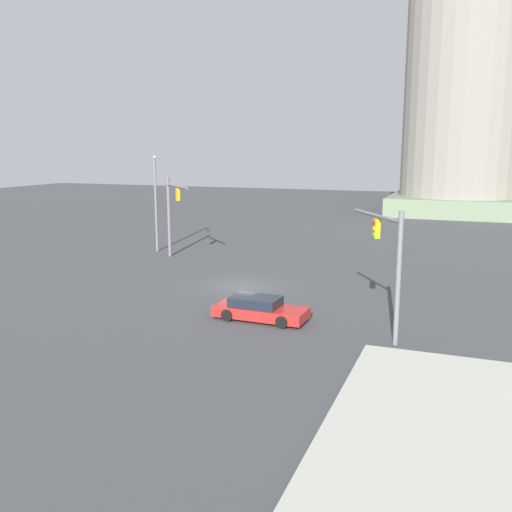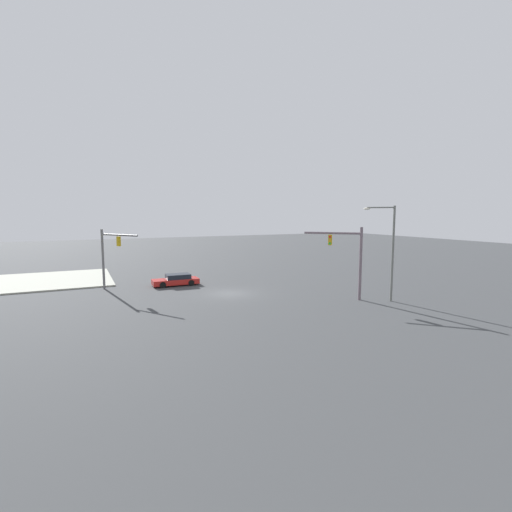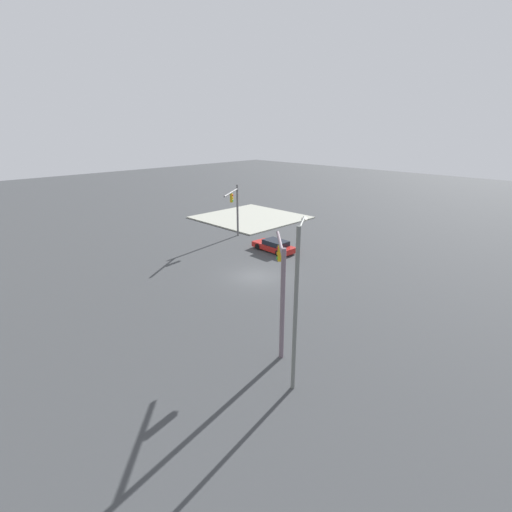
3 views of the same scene
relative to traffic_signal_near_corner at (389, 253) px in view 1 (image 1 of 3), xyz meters
name	(u,v)px [view 1 (image 1 of 3)]	position (x,y,z in m)	size (l,w,h in m)	color
ground_plane	(241,286)	(-10.13, 6.72, -4.03)	(173.55, 173.55, 0.00)	#393C3E
traffic_signal_near_corner	(389,253)	(0.00, 0.00, 0.00)	(3.01, 4.50, 6.10)	slate
traffic_signal_opposite_side	(172,207)	(-18.92, 13.50, 0.18)	(3.79, 3.74, 6.49)	#685964
streetlamp_curved_arm	(156,195)	(-21.62, 15.53, 0.83)	(1.65, 2.43, 8.34)	slate
sedan_car_approaching	(259,309)	(-6.51, 0.40, -3.45)	(4.89, 2.10, 1.21)	#B3201C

